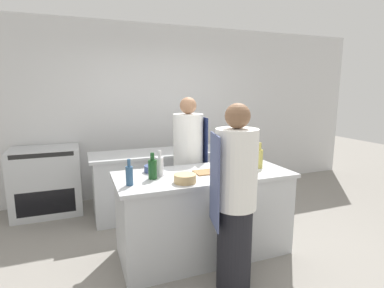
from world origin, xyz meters
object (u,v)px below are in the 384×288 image
(bottle_wine, at_px, (153,169))
(bottle_vinegar, at_px, (160,166))
(chef_at_prep_near, at_px, (235,200))
(bowl_mixing_large, at_px, (238,167))
(oven_range, at_px, (47,181))
(bowl_prep_small, at_px, (185,178))
(bottle_olive_oil, at_px, (129,175))
(bottle_sauce, at_px, (242,170))
(bottle_water, at_px, (259,158))
(bowl_ceramic_blue, at_px, (153,169))
(bottle_cooking_oil, at_px, (251,153))
(chef_at_stove, at_px, (189,163))

(bottle_wine, bearing_deg, bottle_vinegar, 38.93)
(chef_at_prep_near, bearing_deg, bottle_vinegar, 46.62)
(chef_at_prep_near, xyz_separation_m, bottle_wine, (-0.57, 0.64, 0.17))
(bowl_mixing_large, bearing_deg, chef_at_prep_near, -121.05)
(oven_range, height_order, bowl_prep_small, bowl_prep_small)
(chef_at_prep_near, xyz_separation_m, bowl_prep_small, (-0.31, 0.41, 0.11))
(bottle_olive_oil, xyz_separation_m, bottle_vinegar, (0.34, 0.20, 0.01))
(bottle_olive_oil, relative_size, bottle_sauce, 1.22)
(bottle_water, height_order, bowl_prep_small, bottle_water)
(bottle_olive_oil, relative_size, bowl_prep_small, 1.16)
(bottle_water, bearing_deg, oven_range, 142.44)
(bottle_water, xyz_separation_m, bowl_ceramic_blue, (-1.14, 0.27, -0.08))
(bottle_cooking_oil, bearing_deg, oven_range, 148.22)
(bottle_olive_oil, xyz_separation_m, bottle_water, (1.46, 0.10, 0.02))
(chef_at_prep_near, relative_size, chef_at_stove, 0.99)
(bottle_olive_oil, bearing_deg, bottle_sauce, -9.19)
(bottle_olive_oil, bearing_deg, bottle_water, 4.06)
(chef_at_prep_near, height_order, bottle_water, chef_at_prep_near)
(bowl_mixing_large, bearing_deg, bottle_cooking_oil, 40.59)
(chef_at_prep_near, xyz_separation_m, bottle_olive_oil, (-0.81, 0.51, 0.17))
(chef_at_stove, distance_m, bowl_prep_small, 1.01)
(bottle_vinegar, xyz_separation_m, bottle_cooking_oil, (1.19, 0.21, 0.00))
(chef_at_prep_near, distance_m, bottle_vinegar, 0.87)
(oven_range, bearing_deg, bottle_vinegar, -54.40)
(bottle_olive_oil, height_order, bowl_prep_small, bottle_olive_oil)
(chef_at_prep_near, xyz_separation_m, bottle_cooking_oil, (0.72, 0.92, 0.18))
(bottle_water, bearing_deg, bottle_cooking_oil, 75.71)
(bowl_ceramic_blue, bearing_deg, bottle_sauce, -35.68)
(bottle_vinegar, height_order, bottle_sauce, bottle_vinegar)
(chef_at_prep_near, bearing_deg, bottle_sauce, -23.99)
(bottle_sauce, bearing_deg, bottle_vinegar, 153.02)
(bottle_olive_oil, height_order, bottle_vinegar, bottle_vinegar)
(bottle_olive_oil, relative_size, bottle_vinegar, 0.93)
(bottle_vinegar, xyz_separation_m, bowl_prep_small, (0.16, -0.30, -0.06))
(oven_range, xyz_separation_m, bowl_mixing_large, (2.07, -1.79, 0.46))
(bottle_vinegar, relative_size, bottle_water, 0.92)
(bottle_olive_oil, xyz_separation_m, bowl_mixing_large, (1.19, 0.11, -0.06))
(chef_at_stove, relative_size, bowl_mixing_large, 7.12)
(chef_at_stove, xyz_separation_m, bottle_cooking_oil, (0.65, -0.42, 0.17))
(oven_range, height_order, chef_at_prep_near, chef_at_prep_near)
(chef_at_prep_near, height_order, bowl_ceramic_blue, chef_at_prep_near)
(chef_at_prep_near, relative_size, bowl_prep_small, 7.79)
(bottle_sauce, distance_m, bowl_mixing_large, 0.31)
(bowl_prep_small, height_order, bowl_ceramic_blue, bowl_prep_small)
(chef_at_prep_near, distance_m, bottle_wine, 0.87)
(bottle_cooking_oil, distance_m, bottle_water, 0.31)
(bottle_cooking_oil, height_order, bowl_ceramic_blue, bottle_cooking_oil)
(oven_range, bearing_deg, bottle_wine, -57.62)
(chef_at_prep_near, bearing_deg, bottle_water, -33.20)
(bottle_vinegar, height_order, bottle_water, bottle_water)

